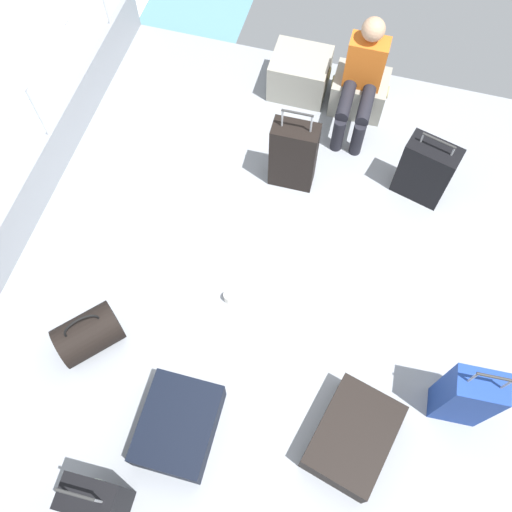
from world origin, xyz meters
TOP-DOWN VIEW (x-y plane):
  - ground_plane at (0.00, 0.00)m, footprint 4.40×5.20m
  - gunwale_port at (-2.17, 0.00)m, footprint 0.06×5.20m
  - cargo_crate_0 at (-0.30, 2.17)m, footprint 0.58×0.47m
  - cargo_crate_1 at (0.29, 2.11)m, footprint 0.54×0.41m
  - passenger_seated at (0.29, 1.93)m, footprint 0.34×0.66m
  - suitcase_0 at (0.85, -1.01)m, footprint 0.65×0.80m
  - suitcase_2 at (-0.36, -1.27)m, footprint 0.52×0.67m
  - suitcase_3 at (1.01, 1.27)m, footprint 0.48×0.34m
  - suitcase_4 at (-0.11, 1.09)m, footprint 0.39×0.22m
  - suitcase_5 at (1.53, -0.58)m, footprint 0.35×0.24m
  - suitcase_6 at (-0.70, -1.87)m, footprint 0.37×0.24m
  - duffel_bag at (-1.24, -0.81)m, footprint 0.56×0.57m
  - paper_cup at (-0.32, -0.19)m, footprint 0.08×0.08m

SIDE VIEW (x-z plane):
  - ground_plane at x=0.00m, z-range -0.06..0.00m
  - paper_cup at x=-0.32m, z-range 0.00..0.10m
  - suitcase_2 at x=-0.36m, z-range 0.00..0.26m
  - suitcase_0 at x=0.85m, z-range 0.00..0.27m
  - duffel_bag at x=-1.24m, z-range -0.07..0.40m
  - cargo_crate_1 at x=0.29m, z-range 0.00..0.37m
  - cargo_crate_0 at x=-0.30m, z-range 0.00..0.41m
  - gunwale_port at x=-2.17m, z-range 0.00..0.45m
  - suitcase_6 at x=-0.70m, z-range -0.11..0.67m
  - suitcase_3 at x=1.01m, z-range -0.05..0.68m
  - suitcase_5 at x=1.53m, z-range -0.09..0.80m
  - suitcase_4 at x=-0.11m, z-range -0.09..0.81m
  - passenger_seated at x=0.29m, z-range 0.02..1.09m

